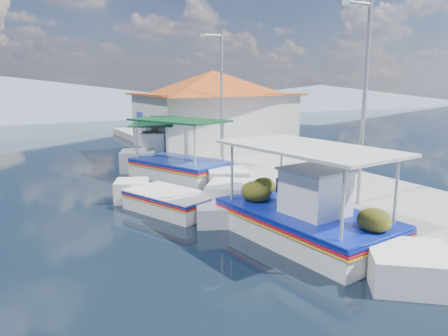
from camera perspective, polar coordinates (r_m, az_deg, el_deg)
name	(u,v)px	position (r m, az deg, el deg)	size (l,w,h in m)	color
ground	(272,275)	(9.59, 6.55, -14.31)	(160.00, 160.00, 0.00)	black
quay	(307,181)	(17.44, 11.24, -1.71)	(5.00, 44.00, 0.50)	#AEAAA2
bollards	(276,180)	(15.52, 7.06, -1.69)	(0.20, 17.20, 0.30)	#A5A8AD
main_caique	(303,219)	(11.58, 10.70, -6.90)	(3.12, 8.56, 2.84)	white
caique_green_canopy	(180,168)	(18.77, -6.03, -0.05)	(4.23, 7.17, 2.91)	white
caique_blue_hull	(171,203)	(14.00, -7.29, -4.77)	(2.95, 5.14, 0.98)	white
caique_far	(155,156)	(21.94, -9.44, 1.58)	(3.91, 6.36, 2.45)	white
harbor_building	(213,107)	(24.76, -1.44, 8.25)	(10.49, 10.49, 4.40)	silver
lamp_post_near	(363,94)	(13.13, 18.35, 9.56)	(1.21, 0.14, 6.00)	#A5A8AD
lamp_post_far	(220,90)	(20.40, -0.58, 10.59)	(1.21, 0.14, 6.00)	#A5A8AD
mountain_ridge	(87,98)	(64.12, -18.21, 8.99)	(171.40, 96.00, 5.50)	slate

